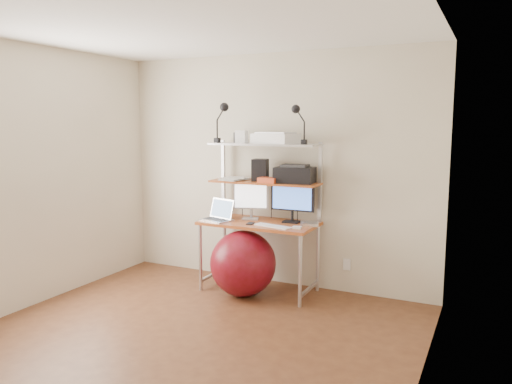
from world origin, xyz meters
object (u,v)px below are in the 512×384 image
monitor_silver (251,199)px  printer (295,174)px  laptop (219,216)px  exercise_ball (243,263)px  monitor_black (292,200)px

monitor_silver → printer: bearing=-13.3°
printer → laptop: bearing=-167.2°
laptop → exercise_ball: laptop is taller
monitor_black → laptop: bearing=-163.9°
monitor_silver → monitor_black: size_ratio=0.89×
monitor_black → printer: printer is taller
monitor_silver → printer: 0.55m
exercise_ball → printer: bearing=41.2°
laptop → exercise_ball: 0.58m
monitor_silver → monitor_black: monitor_black is taller
monitor_silver → exercise_ball: size_ratio=0.62×
printer → monitor_silver: bearing=-179.3°
monitor_silver → monitor_black: 0.46m
monitor_black → exercise_ball: bearing=-140.2°
monitor_silver → exercise_ball: (0.06, -0.31, -0.62)m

